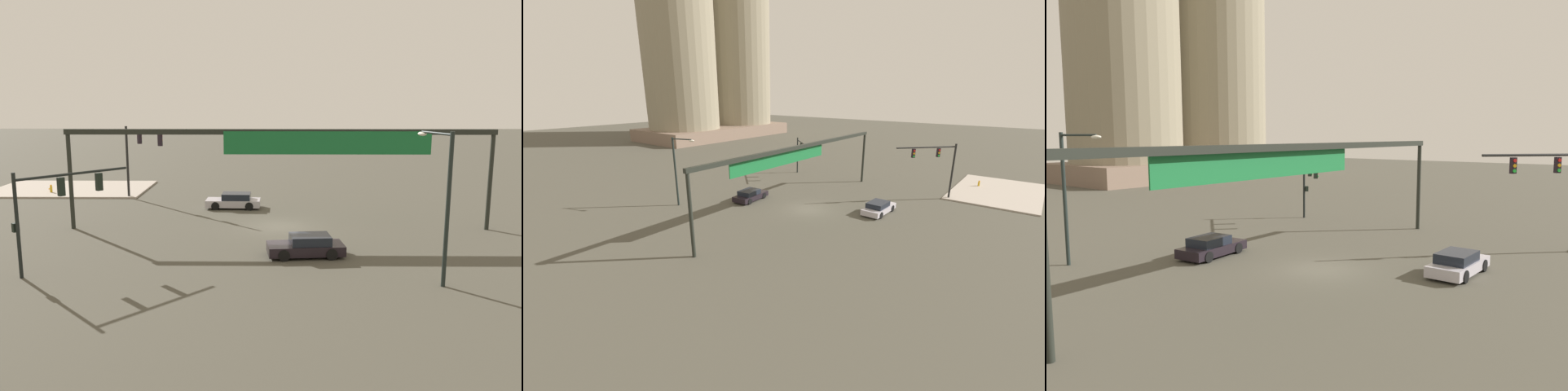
% 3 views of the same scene
% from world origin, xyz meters
% --- Properties ---
extents(ground_plane, '(221.95, 221.95, 0.00)m').
position_xyz_m(ground_plane, '(0.00, 0.00, 0.00)').
color(ground_plane, '#49463B').
extents(traffic_signal_near_corner, '(4.56, 4.77, 5.23)m').
position_xyz_m(traffic_signal_near_corner, '(11.61, 9.38, 3.71)').
color(traffic_signal_near_corner, black).
rests_on(traffic_signal_near_corner, ground).
extents(traffic_signal_opposite_side, '(5.18, 4.88, 6.26)m').
position_xyz_m(traffic_signal_opposite_side, '(11.56, -9.11, 4.52)').
color(traffic_signal_opposite_side, black).
rests_on(traffic_signal_opposite_side, ground).
extents(streetlamp_curved_arm, '(1.09, 2.56, 7.26)m').
position_xyz_m(streetlamp_curved_arm, '(-7.36, 11.48, 4.28)').
color(streetlamp_curved_arm, black).
rests_on(streetlamp_curved_arm, ground).
extents(overhead_sign_gantry, '(28.18, 0.43, 6.68)m').
position_xyz_m(overhead_sign_gantry, '(-0.82, 0.82, 5.77)').
color(overhead_sign_gantry, black).
rests_on(overhead_sign_gantry, ground).
extents(highrise_twin_tower, '(38.43, 18.85, 57.71)m').
position_xyz_m(highrise_twin_tower, '(33.89, 53.31, 28.48)').
color(highrise_twin_tower, '#786252').
rests_on(highrise_twin_tower, ground).
extents(sedan_car_approaching, '(4.38, 2.25, 1.21)m').
position_xyz_m(sedan_car_approaching, '(-1.40, 6.97, 0.57)').
color(sedan_car_approaching, black).
rests_on(sedan_car_approaching, ground).
extents(sedan_car_waiting_far, '(4.34, 2.02, 1.21)m').
position_xyz_m(sedan_car_waiting_far, '(3.43, -6.08, 0.57)').
color(sedan_car_waiting_far, '#B6B0BB').
rests_on(sedan_car_waiting_far, ground).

